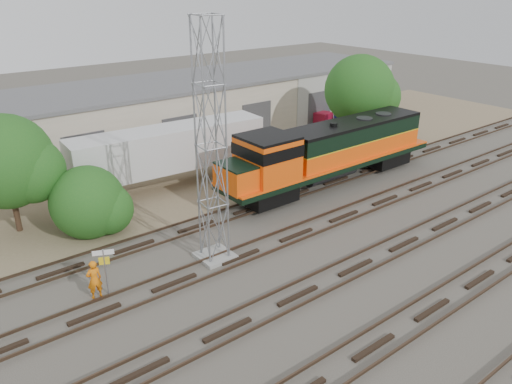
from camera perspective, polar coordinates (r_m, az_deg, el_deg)
ground at (r=28.07m, az=6.69°, el=-6.17°), size 140.00×140.00×0.00m
dirt_strip at (r=39.08m, az=-8.82°, el=2.39°), size 80.00×16.00×0.02m
tracks at (r=26.31m, az=11.30°, el=-8.47°), size 80.00×20.40×0.28m
warehouse at (r=45.16m, az=-14.07°, el=8.32°), size 58.40×10.40×5.30m
locomotive at (r=35.57m, az=8.31°, el=4.62°), size 18.39×3.23×4.42m
signal_tower at (r=24.43m, az=-5.15°, el=4.70°), size 1.81×1.81×12.26m
sign_post at (r=24.15m, az=-16.93°, el=-7.78°), size 0.90×0.45×2.38m
worker at (r=24.41m, az=-18.00°, el=-9.48°), size 0.72×0.49×1.94m
semi_trailer at (r=35.62m, az=-9.31°, el=4.88°), size 14.08×3.66×4.29m
dumpster_blue at (r=51.49m, az=10.12°, el=8.24°), size 1.80×1.72×1.50m
dumpster_red at (r=51.17m, az=7.67°, el=8.24°), size 1.77×1.69×1.40m
tree_west at (r=31.01m, az=-26.09°, el=2.91°), size 5.62×5.35×7.00m
tree_mid at (r=30.14m, az=-18.14°, el=-1.32°), size 4.49×4.28×4.28m
tree_east at (r=44.19m, az=12.21°, el=11.15°), size 6.22×5.92×8.00m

